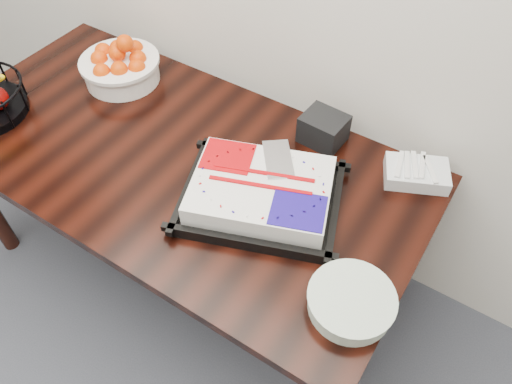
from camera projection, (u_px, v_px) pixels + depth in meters
The scene contains 6 objects.
table at pixel (175, 170), 1.83m from camera, with size 1.80×0.90×0.75m.
cake_tray at pixel (261, 193), 1.58m from camera, with size 0.60×0.54×0.10m.
tangerine_bowl at pixel (119, 62), 1.98m from camera, with size 0.32×0.32×0.20m.
plate_stack at pixel (351, 302), 1.35m from camera, with size 0.24×0.24×0.06m.
fork_bag at pixel (417, 173), 1.67m from camera, with size 0.24×0.21×0.06m.
napkin_box at pixel (323, 129), 1.77m from camera, with size 0.15×0.13×0.11m, color black.
Camera 1 is at (0.93, 1.10, 2.00)m, focal length 35.00 mm.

